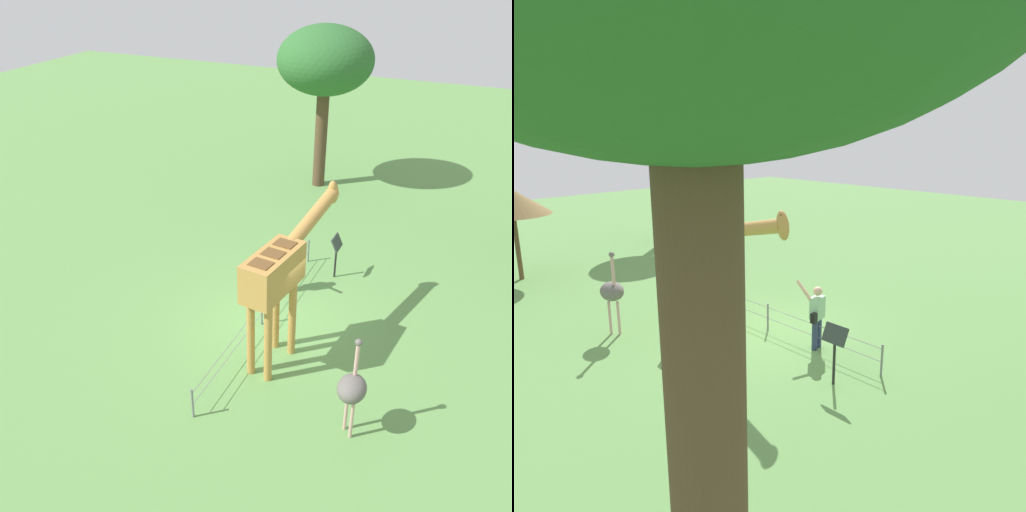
{
  "view_description": "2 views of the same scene",
  "coord_description": "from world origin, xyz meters",
  "views": [
    {
      "loc": [
        -10.62,
        -4.42,
        8.64
      ],
      "look_at": [
        0.02,
        0.39,
        1.96
      ],
      "focal_mm": 39.28,
      "sensor_mm": 36.0,
      "label": 1
    },
    {
      "loc": [
        8.5,
        -8.14,
        5.2
      ],
      "look_at": [
        -0.34,
        0.64,
        1.9
      ],
      "focal_mm": 33.81,
      "sensor_mm": 36.0,
      "label": 2
    }
  ],
  "objects": [
    {
      "name": "tree_northeast",
      "position": [
        9.46,
        1.92,
        4.71
      ],
      "size": [
        3.52,
        3.52,
        6.02
      ],
      "color": "brown",
      "rests_on": "ground_plane"
    },
    {
      "name": "giraffe",
      "position": [
        -0.9,
        -0.62,
        2.33
      ],
      "size": [
        3.99,
        0.99,
        3.57
      ],
      "color": "#BC8942",
      "rests_on": "ground_plane"
    },
    {
      "name": "ostrich",
      "position": [
        -2.6,
        -2.8,
        1.18
      ],
      "size": [
        0.7,
        0.56,
        2.25
      ],
      "color": "#CC9E93",
      "rests_on": "ground_plane"
    },
    {
      "name": "info_sign",
      "position": [
        2.98,
        -0.78,
        0.95
      ],
      "size": [
        0.56,
        0.21,
        1.32
      ],
      "color": "black",
      "rests_on": "ground_plane"
    },
    {
      "name": "wire_fence",
      "position": [
        0.0,
        0.22,
        0.4
      ],
      "size": [
        7.05,
        0.05,
        0.75
      ],
      "color": "slate",
      "rests_on": "ground_plane"
    },
    {
      "name": "ground_plane",
      "position": [
        0.0,
        0.0,
        0.0
      ],
      "size": [
        60.0,
        60.0,
        0.0
      ],
      "primitive_type": "plane",
      "color": "#60934C"
    },
    {
      "name": "visitor",
      "position": [
        1.62,
        0.27,
        0.9
      ],
      "size": [
        0.64,
        0.57,
        1.71
      ],
      "color": "navy",
      "rests_on": "ground_plane"
    }
  ]
}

